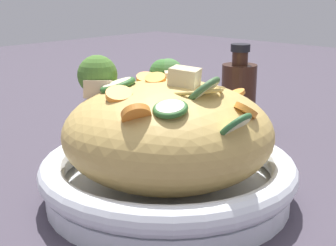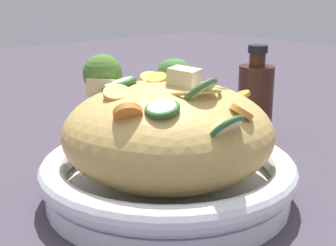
% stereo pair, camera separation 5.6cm
% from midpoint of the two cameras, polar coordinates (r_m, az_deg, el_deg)
% --- Properties ---
extents(ground_plane, '(3.00, 3.00, 0.00)m').
position_cam_midpoint_polar(ground_plane, '(0.60, 2.73, -8.84)').
color(ground_plane, '#3F3743').
extents(serving_bowl, '(0.30, 0.30, 0.05)m').
position_cam_midpoint_polar(serving_bowl, '(0.58, 2.77, -6.35)').
color(serving_bowl, white).
rests_on(serving_bowl, ground_plane).
extents(noodle_heap, '(0.25, 0.25, 0.12)m').
position_cam_midpoint_polar(noodle_heap, '(0.57, 2.86, -1.18)').
color(noodle_heap, tan).
rests_on(noodle_heap, serving_bowl).
extents(broccoli_florets, '(0.08, 0.16, 0.06)m').
position_cam_midpoint_polar(broccoli_florets, '(0.62, -1.39, 5.58)').
color(broccoli_florets, '#9EBE72').
rests_on(broccoli_florets, serving_bowl).
extents(carrot_coins, '(0.17, 0.21, 0.04)m').
position_cam_midpoint_polar(carrot_coins, '(0.53, 2.28, 3.05)').
color(carrot_coins, orange).
rests_on(carrot_coins, serving_bowl).
extents(zucchini_slices, '(0.20, 0.10, 0.06)m').
position_cam_midpoint_polar(zucchini_slices, '(0.51, 3.65, 2.72)').
color(zucchini_slices, beige).
rests_on(zucchini_slices, serving_bowl).
extents(chicken_chunks, '(0.14, 0.15, 0.04)m').
position_cam_midpoint_polar(chicken_chunks, '(0.58, 1.88, 4.84)').
color(chicken_chunks, '#D0B28F').
rests_on(chicken_chunks, serving_bowl).
extents(soy_sauce_bottle, '(0.06, 0.06, 0.15)m').
position_cam_midpoint_polar(soy_sauce_bottle, '(0.82, 12.14, 2.72)').
color(soy_sauce_bottle, '#381E14').
rests_on(soy_sauce_bottle, ground_plane).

